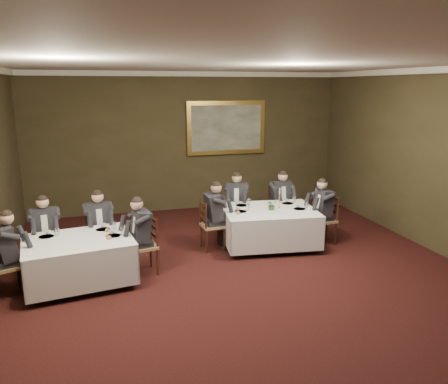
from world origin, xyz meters
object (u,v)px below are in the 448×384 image
diner_sec_backright (100,234)px  chair_sec_endleft (7,279)px  chair_main_backleft (237,220)px  centerpiece (272,204)px  diner_sec_backleft (46,241)px  chair_sec_endright (145,257)px  diner_sec_endleft (6,265)px  chair_main_endright (324,229)px  diner_sec_endright (143,245)px  diner_main_backleft (237,210)px  chair_main_endleft (212,235)px  table_second (79,258)px  diner_main_backright (280,208)px  chair_main_backright (280,218)px  diner_main_endright (324,219)px  table_main (269,224)px  candlestick (279,200)px  painting (226,128)px  diner_main_endleft (212,224)px  chair_sec_backleft (48,253)px  chair_sec_backright (100,246)px

diner_sec_backright → chair_sec_endleft: 1.76m
chair_main_backleft → centerpiece: bearing=130.8°
diner_sec_backleft → chair_sec_endright: diner_sec_backleft is taller
diner_sec_endleft → centerpiece: 4.78m
diner_sec_backright → diner_sec_endleft: 1.74m
diner_sec_backright → chair_main_endright: bearing=168.4°
centerpiece → diner_sec_endright: bearing=-166.9°
diner_main_backleft → chair_main_endleft: 1.17m
diner_sec_backleft → chair_sec_endleft: size_ratio=1.35×
table_second → diner_sec_backright: bearing=70.2°
chair_main_endleft → diner_sec_backright: size_ratio=0.74×
diner_sec_backright → diner_main_backright: bearing=-177.4°
diner_main_backleft → chair_main_endright: diner_main_backleft is taller
chair_main_backright → diner_main_endright: (0.54, -1.01, 0.23)m
table_main → diner_main_backleft: (-0.38, 0.98, 0.06)m
candlestick → painting: 3.31m
diner_sec_endright → diner_main_endright: bearing=-92.6°
diner_main_backright → diner_sec_endleft: (-5.25, -1.81, 0.00)m
chair_main_backleft → chair_main_backright: size_ratio=1.00×
chair_sec_endright → diner_main_backright: bearing=-74.8°
chair_main_backleft → chair_sec_endright: size_ratio=1.00×
diner_main_endright → candlestick: bearing=79.0°
diner_main_backright → diner_sec_backleft: bearing=5.8°
candlestick → chair_sec_endleft: bearing=-168.6°
diner_sec_backleft → chair_sec_endright: bearing=151.6°
chair_main_endleft → diner_sec_backright: bearing=-93.3°
chair_main_backleft → candlestick: candlestick is taller
chair_main_backright → diner_main_endleft: bearing=18.4°
chair_main_endleft → candlestick: (1.38, -0.10, 0.64)m
table_main → diner_sec_backleft: diner_sec_backleft is taller
diner_main_endleft → chair_sec_endleft: size_ratio=1.35×
chair_sec_backleft → diner_sec_endright: size_ratio=0.74×
chair_main_backright → diner_sec_backleft: (-4.78, -0.89, 0.23)m
chair_sec_backright → painting: painting is taller
table_second → diner_sec_backleft: bearing=126.0°
chair_sec_backleft → chair_sec_endleft: same height
diner_main_endright → candlestick: (-0.92, 0.17, 0.41)m
table_main → diner_sec_endright: diner_sec_endright is taller
table_second → chair_sec_endright: size_ratio=1.86×
centerpiece → table_second: bearing=-168.3°
chair_main_endright → diner_main_endright: diner_main_endright is taller
diner_main_endright → chair_sec_backleft: diner_main_endright is taller
chair_sec_endright → chair_sec_endleft: size_ratio=1.00×
diner_main_backright → candlestick: bearing=60.8°
table_main → diner_sec_endright: 2.64m
table_main → centerpiece: (0.03, -0.04, 0.43)m
diner_sec_backright → diner_sec_endright: same height
candlestick → diner_sec_endright: bearing=-166.2°
table_main → diner_sec_backleft: bearing=-179.8°
diner_main_backleft → diner_main_backright: 0.99m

